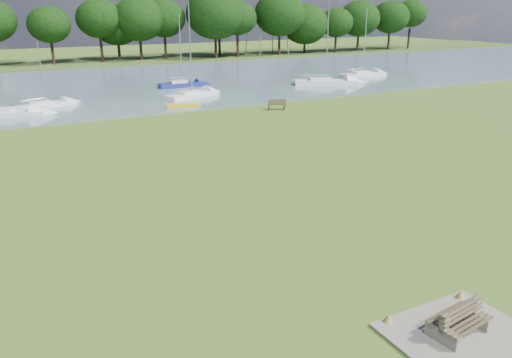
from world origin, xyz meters
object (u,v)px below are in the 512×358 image
sailboat_2 (362,73)px  sailboat_6 (5,111)px  sailboat_0 (182,83)px  riverbank_bench (277,104)px  bench_pair (459,321)px  sailboat_4 (192,93)px  sailboat_1 (45,104)px  kayak (183,106)px  sailboat_5 (325,81)px

sailboat_2 → sailboat_6: bearing=-173.9°
sailboat_0 → sailboat_2: (25.96, -2.66, -0.03)m
sailboat_0 → riverbank_bench: bearing=-78.4°
bench_pair → sailboat_4: size_ratio=0.20×
bench_pair → sailboat_6: bearing=97.2°
sailboat_0 → sailboat_1: (-16.36, -6.30, -0.13)m
sailboat_1 → sailboat_2: (42.32, 3.64, 0.10)m
kayak → sailboat_2: bearing=33.4°
bench_pair → sailboat_6: 43.06m
sailboat_1 → riverbank_bench: bearing=-50.1°
sailboat_1 → sailboat_6: sailboat_6 is taller
sailboat_1 → kayak: bearing=-47.3°
sailboat_0 → sailboat_1: size_ratio=1.37×
sailboat_2 → sailboat_1: bearing=-176.5°
kayak → sailboat_5: sailboat_5 is taller
bench_pair → sailboat_0: 51.31m
bench_pair → sailboat_5: bearing=52.0°
sailboat_5 → sailboat_2: bearing=46.8°
riverbank_bench → sailboat_4: sailboat_4 is taller
riverbank_bench → sailboat_2: 27.12m
kayak → bench_pair: bearing=-82.0°
kayak → sailboat_0: 13.20m
riverbank_bench → sailboat_5: bearing=60.1°
riverbank_bench → sailboat_1: 22.75m
kayak → sailboat_5: 22.04m
sailboat_0 → sailboat_2: sailboat_2 is taller
kayak → sailboat_5: size_ratio=0.31×
sailboat_4 → sailboat_5: 18.49m
sailboat_2 → sailboat_5: sailboat_5 is taller
sailboat_5 → bench_pair: bearing=-96.3°
bench_pair → sailboat_6: (-10.79, 41.68, -0.03)m
bench_pair → sailboat_1: size_ratio=0.32×
riverbank_bench → sailboat_2: bearing=54.0°
sailboat_5 → sailboat_6: size_ratio=1.15×
riverbank_bench → kayak: size_ratio=0.57×
riverbank_bench → sailboat_0: (-3.35, 17.64, 0.03)m
sailboat_5 → sailboat_6: bearing=-152.0°
sailboat_2 → sailboat_5: 9.82m
sailboat_6 → bench_pair: bearing=-55.3°
kayak → sailboat_2: 31.81m
sailboat_5 → riverbank_bench: bearing=-116.0°
sailboat_0 → sailboat_2: bearing=-5.0°
kayak → sailboat_2: (30.26, 9.81, 0.33)m
kayak → sailboat_6: 16.15m
bench_pair → kayak: size_ratio=0.63×
sailboat_0 → sailboat_4: bearing=-100.8°
sailboat_0 → sailboat_6: 21.87m
sailboat_0 → sailboat_1: bearing=-158.1°
sailboat_0 → sailboat_5: sailboat_5 is taller
bench_pair → sailboat_1: bearing=91.8°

